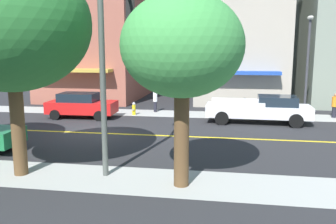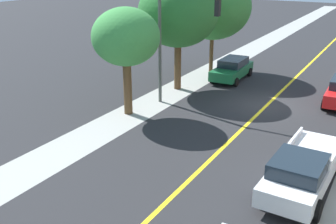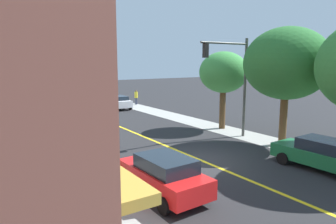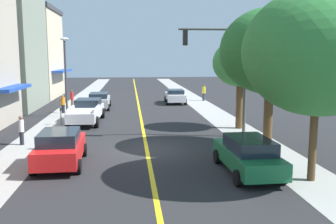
{
  "view_description": "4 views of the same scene",
  "coord_description": "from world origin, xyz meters",
  "px_view_note": "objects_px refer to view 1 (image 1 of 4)",
  "views": [
    {
      "loc": [
        17.64,
        6.71,
        4.37
      ],
      "look_at": [
        1.34,
        4.05,
        1.49
      ],
      "focal_mm": 38.07,
      "sensor_mm": 36.0,
      "label": 1
    },
    {
      "loc": [
        -6.54,
        23.65,
        8.47
      ],
      "look_at": [
        2.83,
        7.34,
        1.43
      ],
      "focal_mm": 43.54,
      "sensor_mm": 36.0,
      "label": 2
    },
    {
      "loc": [
        -10.43,
        -12.53,
        5.36
      ],
      "look_at": [
        1.94,
        6.15,
        1.65
      ],
      "focal_mm": 32.88,
      "sensor_mm": 36.0,
      "label": 3
    },
    {
      "loc": [
        -0.86,
        -19.58,
        4.95
      ],
      "look_at": [
        1.81,
        6.47,
        1.04
      ],
      "focal_mm": 40.05,
      "sensor_mm": 36.0,
      "label": 4
    }
  ],
  "objects_px": {
    "street_tree_left_near": "(182,47)",
    "white_pickup_truck": "(261,109)",
    "street_lamp": "(308,56)",
    "fire_hydrant": "(134,109)",
    "pedestrian_orange_shirt": "(335,105)",
    "street_tree_left_far": "(10,24)",
    "pedestrian_white_shirt": "(155,100)",
    "parking_meter": "(244,104)",
    "traffic_light_mast": "(113,45)",
    "red_sedan_left_curb": "(81,105)"
  },
  "relations": [
    {
      "from": "street_tree_left_near",
      "to": "white_pickup_truck",
      "type": "height_order",
      "value": "street_tree_left_near"
    },
    {
      "from": "street_tree_left_near",
      "to": "street_lamp",
      "type": "xyz_separation_m",
      "value": [
        -12.7,
        6.39,
        -0.48
      ]
    },
    {
      "from": "fire_hydrant",
      "to": "pedestrian_orange_shirt",
      "type": "bearing_deg",
      "value": 94.92
    },
    {
      "from": "street_tree_left_far",
      "to": "fire_hydrant",
      "type": "height_order",
      "value": "street_tree_left_far"
    },
    {
      "from": "fire_hydrant",
      "to": "pedestrian_white_shirt",
      "type": "relative_size",
      "value": 0.53
    },
    {
      "from": "street_lamp",
      "to": "white_pickup_truck",
      "type": "height_order",
      "value": "street_lamp"
    },
    {
      "from": "parking_meter",
      "to": "pedestrian_white_shirt",
      "type": "distance_m",
      "value": 6.26
    },
    {
      "from": "fire_hydrant",
      "to": "street_lamp",
      "type": "height_order",
      "value": "street_lamp"
    },
    {
      "from": "fire_hydrant",
      "to": "street_lamp",
      "type": "bearing_deg",
      "value": 92.41
    },
    {
      "from": "traffic_light_mast",
      "to": "pedestrian_white_shirt",
      "type": "distance_m",
      "value": 12.5
    },
    {
      "from": "white_pickup_truck",
      "to": "red_sedan_left_curb",
      "type": "bearing_deg",
      "value": -177.59
    },
    {
      "from": "street_tree_left_far",
      "to": "pedestrian_orange_shirt",
      "type": "distance_m",
      "value": 19.87
    },
    {
      "from": "street_tree_left_far",
      "to": "white_pickup_truck",
      "type": "xyz_separation_m",
      "value": [
        -10.63,
        9.25,
        -4.34
      ]
    },
    {
      "from": "traffic_light_mast",
      "to": "fire_hydrant",
      "type": "bearing_deg",
      "value": 10.92
    },
    {
      "from": "street_tree_left_near",
      "to": "parking_meter",
      "type": "distance_m",
      "value": 13.29
    },
    {
      "from": "traffic_light_mast",
      "to": "street_lamp",
      "type": "bearing_deg",
      "value": -39.71
    },
    {
      "from": "pedestrian_orange_shirt",
      "to": "traffic_light_mast",
      "type": "bearing_deg",
      "value": -21.6
    },
    {
      "from": "street_tree_left_near",
      "to": "street_lamp",
      "type": "relative_size",
      "value": 0.95
    },
    {
      "from": "traffic_light_mast",
      "to": "pedestrian_white_shirt",
      "type": "relative_size",
      "value": 4.22
    },
    {
      "from": "street_tree_left_far",
      "to": "pedestrian_white_shirt",
      "type": "bearing_deg",
      "value": 170.78
    },
    {
      "from": "street_tree_left_far",
      "to": "fire_hydrant",
      "type": "xyz_separation_m",
      "value": [
        -12.09,
        0.97,
        -4.78
      ]
    },
    {
      "from": "street_tree_left_far",
      "to": "parking_meter",
      "type": "distance_m",
      "value": 15.56
    },
    {
      "from": "red_sedan_left_curb",
      "to": "fire_hydrant",
      "type": "bearing_deg",
      "value": 24.34
    },
    {
      "from": "parking_meter",
      "to": "street_tree_left_far",
      "type": "bearing_deg",
      "value": -33.98
    },
    {
      "from": "parking_meter",
      "to": "white_pickup_truck",
      "type": "xyz_separation_m",
      "value": [
        1.75,
        0.9,
        0.01
      ]
    },
    {
      "from": "pedestrian_white_shirt",
      "to": "parking_meter",
      "type": "bearing_deg",
      "value": 111.92
    },
    {
      "from": "street_tree_left_far",
      "to": "parking_meter",
      "type": "relative_size",
      "value": 5.83
    },
    {
      "from": "fire_hydrant",
      "to": "traffic_light_mast",
      "type": "height_order",
      "value": "traffic_light_mast"
    },
    {
      "from": "pedestrian_orange_shirt",
      "to": "pedestrian_white_shirt",
      "type": "xyz_separation_m",
      "value": [
        -0.24,
        -11.98,
        0.06
      ]
    },
    {
      "from": "street_tree_left_far",
      "to": "traffic_light_mast",
      "type": "height_order",
      "value": "street_tree_left_far"
    },
    {
      "from": "street_lamp",
      "to": "fire_hydrant",
      "type": "bearing_deg",
      "value": -87.59
    },
    {
      "from": "fire_hydrant",
      "to": "street_lamp",
      "type": "distance_m",
      "value": 11.74
    },
    {
      "from": "fire_hydrant",
      "to": "traffic_light_mast",
      "type": "xyz_separation_m",
      "value": [
        10.54,
        2.03,
        4.13
      ]
    },
    {
      "from": "street_tree_left_far",
      "to": "traffic_light_mast",
      "type": "bearing_deg",
      "value": 117.17
    },
    {
      "from": "white_pickup_truck",
      "to": "traffic_light_mast",
      "type": "bearing_deg",
      "value": -122.44
    },
    {
      "from": "pedestrian_orange_shirt",
      "to": "red_sedan_left_curb",
      "type": "bearing_deg",
      "value": -58.64
    },
    {
      "from": "red_sedan_left_curb",
      "to": "street_tree_left_near",
      "type": "bearing_deg",
      "value": -55.21
    },
    {
      "from": "street_lamp",
      "to": "red_sedan_left_curb",
      "type": "height_order",
      "value": "street_lamp"
    },
    {
      "from": "parking_meter",
      "to": "street_lamp",
      "type": "height_order",
      "value": "street_lamp"
    },
    {
      "from": "street_tree_left_near",
      "to": "fire_hydrant",
      "type": "xyz_separation_m",
      "value": [
        -12.23,
        -4.79,
        -4.04
      ]
    },
    {
      "from": "red_sedan_left_curb",
      "to": "white_pickup_truck",
      "type": "distance_m",
      "value": 11.4
    },
    {
      "from": "parking_meter",
      "to": "traffic_light_mast",
      "type": "height_order",
      "value": "traffic_light_mast"
    },
    {
      "from": "street_lamp",
      "to": "white_pickup_truck",
      "type": "xyz_separation_m",
      "value": [
        1.93,
        -2.9,
        -3.13
      ]
    },
    {
      "from": "white_pickup_truck",
      "to": "street_tree_left_far",
      "type": "bearing_deg",
      "value": -128.98
    },
    {
      "from": "pedestrian_orange_shirt",
      "to": "street_tree_left_near",
      "type": "bearing_deg",
      "value": -10.06
    },
    {
      "from": "parking_meter",
      "to": "pedestrian_orange_shirt",
      "type": "distance_m",
      "value": 5.88
    },
    {
      "from": "traffic_light_mast",
      "to": "red_sedan_left_curb",
      "type": "xyz_separation_m",
      "value": [
        -9.02,
        -5.16,
        -3.72
      ]
    },
    {
      "from": "parking_meter",
      "to": "street_lamp",
      "type": "bearing_deg",
      "value": 92.6
    },
    {
      "from": "pedestrian_orange_shirt",
      "to": "pedestrian_white_shirt",
      "type": "distance_m",
      "value": 11.98
    },
    {
      "from": "street_tree_left_near",
      "to": "white_pickup_truck",
      "type": "bearing_deg",
      "value": 162.05
    }
  ]
}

